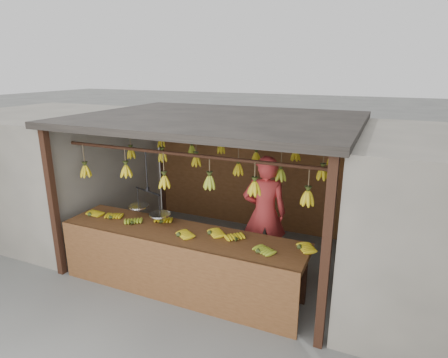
% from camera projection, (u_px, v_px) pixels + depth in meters
% --- Properties ---
extents(ground, '(80.00, 80.00, 0.00)m').
position_uv_depth(ground, '(217.00, 255.00, 6.46)').
color(ground, '#5B5B57').
extents(stall, '(4.30, 3.30, 2.40)m').
position_uv_depth(stall, '(225.00, 140.00, 6.18)').
color(stall, black).
rests_on(stall, ground).
extents(neighbor_left, '(3.00, 3.00, 2.30)m').
position_uv_depth(neighbor_left, '(55.00, 169.00, 7.53)').
color(neighbor_left, slate).
rests_on(neighbor_left, ground).
extents(counter, '(3.61, 0.82, 0.96)m').
position_uv_depth(counter, '(176.00, 248.00, 5.20)').
color(counter, '#57331A').
rests_on(counter, ground).
extents(hanging_bananas, '(3.58, 2.24, 0.39)m').
position_uv_depth(hanging_bananas, '(216.00, 164.00, 5.99)').
color(hanging_bananas, gold).
rests_on(hanging_bananas, ground).
extents(balance_scale, '(0.78, 0.45, 0.92)m').
position_uv_depth(balance_scale, '(149.00, 208.00, 5.51)').
color(balance_scale, black).
rests_on(balance_scale, ground).
extents(vendor, '(0.79, 0.65, 1.87)m').
position_uv_depth(vendor, '(264.00, 214.00, 5.82)').
color(vendor, '#BF3333').
rests_on(vendor, ground).
extents(bag_bundles, '(0.08, 0.26, 1.27)m').
position_uv_depth(bag_bundles, '(348.00, 191.00, 6.60)').
color(bag_bundles, yellow).
rests_on(bag_bundles, ground).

